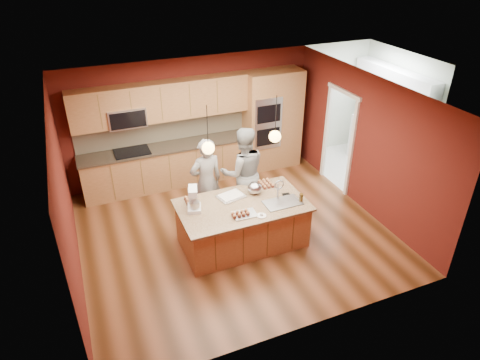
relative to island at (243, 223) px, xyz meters
name	(u,v)px	position (x,y,z in m)	size (l,w,h in m)	color
floor	(233,231)	(-0.04, 0.37, -0.42)	(5.50, 5.50, 0.00)	#442510
ceiling	(232,93)	(-0.04, 0.37, 2.28)	(5.50, 5.50, 0.00)	white
wall_back	(191,119)	(-0.04, 2.87, 0.93)	(5.50, 5.50, 0.00)	#541811
wall_front	(306,255)	(-0.04, -2.13, 0.93)	(5.50, 5.50, 0.00)	#541811
wall_left	(65,201)	(-2.79, 0.37, 0.93)	(5.00, 5.00, 0.00)	#541811
wall_right	(364,143)	(2.71, 0.37, 0.93)	(5.00, 5.00, 0.00)	#541811
cabinet_run	(165,143)	(-0.72, 2.62, 0.56)	(3.74, 0.64, 2.30)	#956338
oven_column	(272,120)	(1.80, 2.56, 0.73)	(1.30, 0.62, 2.30)	#956338
doorway_trim	(338,141)	(2.69, 1.17, 0.63)	(0.08, 1.11, 2.20)	white
laundry_room	(394,86)	(4.31, 1.57, 1.53)	(2.60, 2.70, 2.70)	silver
pendant_left	(208,148)	(-0.59, 0.00, 1.58)	(0.20, 0.20, 0.80)	black
pendant_right	(275,136)	(0.56, 0.00, 1.58)	(0.20, 0.20, 0.80)	black
island	(243,223)	(0.00, 0.00, 0.00)	(2.23, 1.25, 1.20)	#956338
person_left	(206,182)	(-0.38, 0.88, 0.45)	(0.64, 0.42, 1.75)	black
person_right	(243,173)	(0.37, 0.88, 0.50)	(0.89, 0.70, 1.84)	gray
stand_mixer	(194,200)	(-0.83, 0.17, 0.58)	(0.29, 0.35, 0.42)	white
sheet_cake	(231,196)	(-0.11, 0.29, 0.42)	(0.53, 0.44, 0.05)	white
cooling_rack	(245,214)	(-0.11, -0.30, 0.41)	(0.39, 0.28, 0.02)	#B9BCC0
mixing_bowl	(255,188)	(0.33, 0.26, 0.51)	(0.27, 0.27, 0.23)	#AFB1B7
plate	(261,216)	(0.14, -0.45, 0.41)	(0.16, 0.16, 0.01)	white
tumbler	(301,198)	(0.97, -0.28, 0.47)	(0.07, 0.07, 0.14)	#3B280C
phone	(286,194)	(0.83, 0.01, 0.40)	(0.14, 0.07, 0.01)	black
cupcakes_left	(189,200)	(-0.84, 0.43, 0.44)	(0.17, 0.25, 0.07)	#C17E4E
cupcakes_rack	(240,214)	(-0.18, -0.32, 0.45)	(0.32, 0.16, 0.07)	#C17E4E
cupcakes_right	(266,183)	(0.64, 0.44, 0.43)	(0.24, 0.31, 0.07)	#C17E4E
washer	(390,153)	(4.16, 1.13, 0.08)	(0.62, 0.64, 1.01)	white
dryer	(369,138)	(4.18, 1.95, 0.13)	(0.68, 0.71, 1.10)	white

